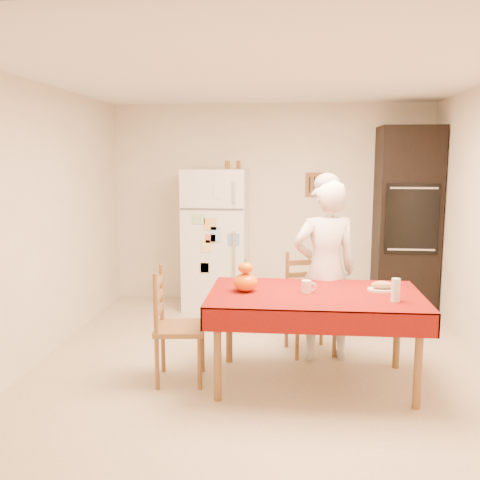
# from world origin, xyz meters

# --- Properties ---
(floor) EXTENTS (4.50, 4.50, 0.00)m
(floor) POSITION_xyz_m (0.00, 0.00, 0.00)
(floor) COLOR tan
(floor) RESTS_ON ground
(room_shell) EXTENTS (4.02, 4.52, 2.51)m
(room_shell) POSITION_xyz_m (0.00, 0.00, 1.62)
(room_shell) COLOR #EFE4C9
(room_shell) RESTS_ON ground
(refrigerator) EXTENTS (0.75, 0.74, 1.70)m
(refrigerator) POSITION_xyz_m (-0.65, 1.88, 0.85)
(refrigerator) COLOR white
(refrigerator) RESTS_ON floor
(oven_cabinet) EXTENTS (0.70, 0.62, 2.20)m
(oven_cabinet) POSITION_xyz_m (1.63, 1.93, 1.10)
(oven_cabinet) COLOR black
(oven_cabinet) RESTS_ON floor
(dining_table) EXTENTS (1.70, 1.00, 0.76)m
(dining_table) POSITION_xyz_m (0.46, -0.33, 0.69)
(dining_table) COLOR brown
(dining_table) RESTS_ON floor
(chair_far) EXTENTS (0.52, 0.51, 0.95)m
(chair_far) POSITION_xyz_m (0.44, 0.44, 0.51)
(chair_far) COLOR brown
(chair_far) RESTS_ON floor
(chair_left) EXTENTS (0.44, 0.46, 0.95)m
(chair_left) POSITION_xyz_m (-0.70, -0.38, 0.51)
(chair_left) COLOR brown
(chair_left) RESTS_ON floor
(seated_woman) EXTENTS (0.67, 0.52, 1.65)m
(seated_woman) POSITION_xyz_m (0.57, 0.24, 0.82)
(seated_woman) COLOR silver
(seated_woman) RESTS_ON floor
(coffee_mug) EXTENTS (0.08, 0.08, 0.10)m
(coffee_mug) POSITION_xyz_m (0.39, -0.32, 0.81)
(coffee_mug) COLOR white
(coffee_mug) RESTS_ON dining_table
(pumpkin_lower) EXTENTS (0.20, 0.20, 0.15)m
(pumpkin_lower) POSITION_xyz_m (-0.10, -0.32, 0.84)
(pumpkin_lower) COLOR #CC5304
(pumpkin_lower) RESTS_ON dining_table
(pumpkin_upper) EXTENTS (0.12, 0.12, 0.09)m
(pumpkin_upper) POSITION_xyz_m (-0.10, -0.32, 0.96)
(pumpkin_upper) COLOR #DE5705
(pumpkin_upper) RESTS_ON pumpkin_lower
(wine_glass) EXTENTS (0.07, 0.07, 0.18)m
(wine_glass) POSITION_xyz_m (1.05, -0.52, 0.85)
(wine_glass) COLOR silver
(wine_glass) RESTS_ON dining_table
(bread_plate) EXTENTS (0.24, 0.24, 0.02)m
(bread_plate) POSITION_xyz_m (1.01, -0.21, 0.77)
(bread_plate) COLOR white
(bread_plate) RESTS_ON dining_table
(bread_loaf) EXTENTS (0.18, 0.10, 0.06)m
(bread_loaf) POSITION_xyz_m (1.01, -0.21, 0.81)
(bread_loaf) COLOR #977C4A
(bread_loaf) RESTS_ON bread_plate
(spice_jar_left) EXTENTS (0.05, 0.05, 0.10)m
(spice_jar_left) POSITION_xyz_m (-0.52, 1.93, 1.75)
(spice_jar_left) COLOR #93581A
(spice_jar_left) RESTS_ON refrigerator
(spice_jar_mid) EXTENTS (0.05, 0.05, 0.10)m
(spice_jar_mid) POSITION_xyz_m (-0.50, 1.93, 1.75)
(spice_jar_mid) COLOR brown
(spice_jar_mid) RESTS_ON refrigerator
(spice_jar_right) EXTENTS (0.05, 0.05, 0.10)m
(spice_jar_right) POSITION_xyz_m (-0.38, 1.93, 1.75)
(spice_jar_right) COLOR brown
(spice_jar_right) RESTS_ON refrigerator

